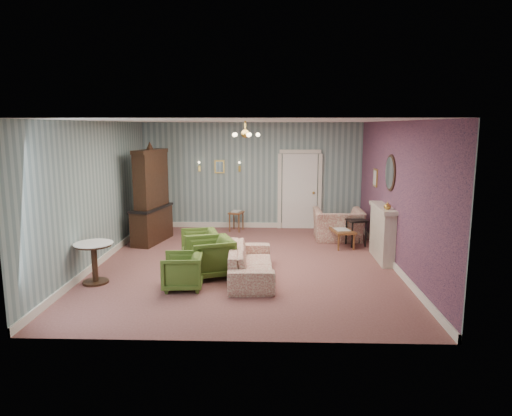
{
  "coord_description": "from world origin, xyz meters",
  "views": [
    {
      "loc": [
        0.51,
        -9.23,
        2.8
      ],
      "look_at": [
        0.2,
        0.4,
        1.1
      ],
      "focal_mm": 32.67,
      "sensor_mm": 36.0,
      "label": 1
    }
  ],
  "objects_px": {
    "olive_chair_b": "(210,255)",
    "wingback_chair": "(338,220)",
    "olive_chair_c": "(199,244)",
    "dresser": "(151,194)",
    "fireplace": "(382,233)",
    "pedestal_table": "(95,263)",
    "sofa_chintz": "(251,257)",
    "olive_chair_a": "(182,270)",
    "coffee_table": "(341,238)",
    "side_table_black": "(356,233)"
  },
  "relations": [
    {
      "from": "olive_chair_c",
      "to": "dresser",
      "type": "xyz_separation_m",
      "value": [
        -1.39,
        1.56,
        0.83
      ]
    },
    {
      "from": "olive_chair_a",
      "to": "wingback_chair",
      "type": "xyz_separation_m",
      "value": [
        3.21,
        3.62,
        0.17
      ]
    },
    {
      "from": "sofa_chintz",
      "to": "coffee_table",
      "type": "relative_size",
      "value": 2.51
    },
    {
      "from": "side_table_black",
      "to": "pedestal_table",
      "type": "relative_size",
      "value": 0.85
    },
    {
      "from": "dresser",
      "to": "olive_chair_c",
      "type": "bearing_deg",
      "value": -35.96
    },
    {
      "from": "olive_chair_a",
      "to": "fireplace",
      "type": "height_order",
      "value": "fireplace"
    },
    {
      "from": "olive_chair_a",
      "to": "olive_chair_b",
      "type": "height_order",
      "value": "olive_chair_b"
    },
    {
      "from": "coffee_table",
      "to": "pedestal_table",
      "type": "height_order",
      "value": "pedestal_table"
    },
    {
      "from": "olive_chair_b",
      "to": "coffee_table",
      "type": "distance_m",
      "value": 3.62
    },
    {
      "from": "olive_chair_a",
      "to": "side_table_black",
      "type": "distance_m",
      "value": 4.68
    },
    {
      "from": "olive_chair_b",
      "to": "dresser",
      "type": "xyz_separation_m",
      "value": [
        -1.76,
        2.6,
        0.78
      ]
    },
    {
      "from": "side_table_black",
      "to": "olive_chair_a",
      "type": "bearing_deg",
      "value": -139.26
    },
    {
      "from": "dresser",
      "to": "fireplace",
      "type": "distance_m",
      "value": 5.45
    },
    {
      "from": "olive_chair_b",
      "to": "wingback_chair",
      "type": "height_order",
      "value": "wingback_chair"
    },
    {
      "from": "olive_chair_b",
      "to": "side_table_black",
      "type": "xyz_separation_m",
      "value": [
        3.15,
        2.36,
        -0.09
      ]
    },
    {
      "from": "sofa_chintz",
      "to": "fireplace",
      "type": "height_order",
      "value": "fireplace"
    },
    {
      "from": "wingback_chair",
      "to": "side_table_black",
      "type": "xyz_separation_m",
      "value": [
        0.34,
        -0.57,
        -0.2
      ]
    },
    {
      "from": "dresser",
      "to": "pedestal_table",
      "type": "xyz_separation_m",
      "value": [
        -0.27,
        -3.05,
        -0.82
      ]
    },
    {
      "from": "olive_chair_c",
      "to": "wingback_chair",
      "type": "xyz_separation_m",
      "value": [
        3.18,
        1.89,
        0.15
      ]
    },
    {
      "from": "sofa_chintz",
      "to": "side_table_black",
      "type": "height_order",
      "value": "sofa_chintz"
    },
    {
      "from": "olive_chair_c",
      "to": "sofa_chintz",
      "type": "height_order",
      "value": "sofa_chintz"
    },
    {
      "from": "sofa_chintz",
      "to": "coffee_table",
      "type": "distance_m",
      "value": 3.12
    },
    {
      "from": "olive_chair_a",
      "to": "pedestal_table",
      "type": "relative_size",
      "value": 0.92
    },
    {
      "from": "wingback_chair",
      "to": "fireplace",
      "type": "xyz_separation_m",
      "value": [
        0.67,
        -1.72,
        0.07
      ]
    },
    {
      "from": "olive_chair_b",
      "to": "sofa_chintz",
      "type": "bearing_deg",
      "value": 63.35
    },
    {
      "from": "coffee_table",
      "to": "wingback_chair",
      "type": "bearing_deg",
      "value": 88.81
    },
    {
      "from": "olive_chair_a",
      "to": "wingback_chair",
      "type": "bearing_deg",
      "value": 133.85
    },
    {
      "from": "sofa_chintz",
      "to": "olive_chair_a",
      "type": "bearing_deg",
      "value": 115.14
    },
    {
      "from": "wingback_chair",
      "to": "dresser",
      "type": "height_order",
      "value": "dresser"
    },
    {
      "from": "side_table_black",
      "to": "pedestal_table",
      "type": "distance_m",
      "value": 5.89
    },
    {
      "from": "wingback_chair",
      "to": "coffee_table",
      "type": "bearing_deg",
      "value": 88.54
    },
    {
      "from": "olive_chair_b",
      "to": "wingback_chair",
      "type": "distance_m",
      "value": 4.06
    },
    {
      "from": "fireplace",
      "to": "pedestal_table",
      "type": "relative_size",
      "value": 1.86
    },
    {
      "from": "olive_chair_b",
      "to": "side_table_black",
      "type": "height_order",
      "value": "olive_chair_b"
    },
    {
      "from": "wingback_chair",
      "to": "side_table_black",
      "type": "relative_size",
      "value": 1.85
    },
    {
      "from": "sofa_chintz",
      "to": "pedestal_table",
      "type": "distance_m",
      "value": 2.82
    },
    {
      "from": "dresser",
      "to": "wingback_chair",
      "type": "bearing_deg",
      "value": 16.55
    },
    {
      "from": "wingback_chair",
      "to": "side_table_black",
      "type": "bearing_deg",
      "value": 120.13
    },
    {
      "from": "coffee_table",
      "to": "pedestal_table",
      "type": "bearing_deg",
      "value": -150.38
    },
    {
      "from": "olive_chair_b",
      "to": "wingback_chair",
      "type": "relative_size",
      "value": 0.7
    },
    {
      "from": "fireplace",
      "to": "coffee_table",
      "type": "bearing_deg",
      "value": 122.6
    },
    {
      "from": "olive_chair_b",
      "to": "dresser",
      "type": "bearing_deg",
      "value": -167.12
    },
    {
      "from": "fireplace",
      "to": "dresser",
      "type": "bearing_deg",
      "value": 165.2
    },
    {
      "from": "olive_chair_b",
      "to": "fireplace",
      "type": "xyz_separation_m",
      "value": [
        3.48,
        1.21,
        0.17
      ]
    },
    {
      "from": "wingback_chair",
      "to": "olive_chair_b",
      "type": "bearing_deg",
      "value": 45.93
    },
    {
      "from": "wingback_chair",
      "to": "olive_chair_a",
      "type": "bearing_deg",
      "value": 48.22
    },
    {
      "from": "fireplace",
      "to": "side_table_black",
      "type": "xyz_separation_m",
      "value": [
        -0.34,
        1.15,
        -0.26
      ]
    },
    {
      "from": "sofa_chintz",
      "to": "fireplace",
      "type": "bearing_deg",
      "value": -67.54
    },
    {
      "from": "olive_chair_c",
      "to": "coffee_table",
      "type": "xyz_separation_m",
      "value": [
        3.16,
        1.25,
        -0.15
      ]
    },
    {
      "from": "fireplace",
      "to": "pedestal_table",
      "type": "xyz_separation_m",
      "value": [
        -5.51,
        -1.67,
        -0.2
      ]
    }
  ]
}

